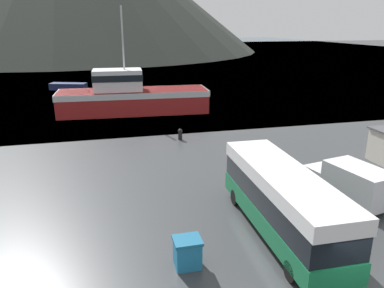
{
  "coord_description": "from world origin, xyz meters",
  "views": [
    {
      "loc": [
        -9.04,
        -9.43,
        10.12
      ],
      "look_at": [
        -3.01,
        14.94,
        2.0
      ],
      "focal_mm": 35.0,
      "sensor_mm": 36.0,
      "label": 1
    }
  ],
  "objects_px": {
    "tour_bus": "(282,199)",
    "small_boat": "(68,86)",
    "storage_bin": "(187,252)",
    "delivery_van": "(350,182)",
    "fishing_boat": "(131,96)"
  },
  "relations": [
    {
      "from": "storage_bin",
      "to": "small_boat",
      "type": "height_order",
      "value": "storage_bin"
    },
    {
      "from": "tour_bus",
      "to": "fishing_boat",
      "type": "relative_size",
      "value": 0.58
    },
    {
      "from": "tour_bus",
      "to": "storage_bin",
      "type": "xyz_separation_m",
      "value": [
        -5.13,
        -1.51,
        -1.21
      ]
    },
    {
      "from": "delivery_van",
      "to": "small_boat",
      "type": "xyz_separation_m",
      "value": [
        -18.79,
        45.17,
        -0.71
      ]
    },
    {
      "from": "delivery_van",
      "to": "fishing_boat",
      "type": "height_order",
      "value": "fishing_boat"
    },
    {
      "from": "tour_bus",
      "to": "small_boat",
      "type": "height_order",
      "value": "tour_bus"
    },
    {
      "from": "delivery_van",
      "to": "tour_bus",
      "type": "bearing_deg",
      "value": -168.77
    },
    {
      "from": "tour_bus",
      "to": "delivery_van",
      "type": "height_order",
      "value": "tour_bus"
    },
    {
      "from": "delivery_van",
      "to": "small_boat",
      "type": "distance_m",
      "value": 48.92
    },
    {
      "from": "tour_bus",
      "to": "small_boat",
      "type": "bearing_deg",
      "value": 106.67
    },
    {
      "from": "delivery_van",
      "to": "fishing_boat",
      "type": "distance_m",
      "value": 28.55
    },
    {
      "from": "delivery_van",
      "to": "small_boat",
      "type": "bearing_deg",
      "value": 101.5
    },
    {
      "from": "fishing_boat",
      "to": "small_boat",
      "type": "distance_m",
      "value": 20.45
    },
    {
      "from": "tour_bus",
      "to": "fishing_boat",
      "type": "xyz_separation_m",
      "value": [
        -4.82,
        28.87,
        0.09
      ]
    },
    {
      "from": "delivery_van",
      "to": "storage_bin",
      "type": "relative_size",
      "value": 4.22
    }
  ]
}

